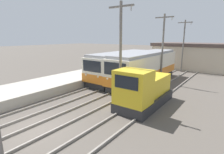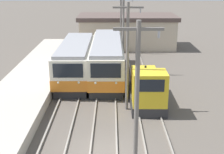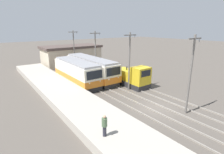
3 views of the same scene
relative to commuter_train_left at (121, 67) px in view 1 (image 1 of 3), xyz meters
The scene contains 11 objects.
ground_plane 12.89m from the commuter_train_left, 78.28° to the right, with size 200.00×200.00×0.00m, color #564F47.
track_left 12.62m from the commuter_train_left, 90.00° to the right, with size 1.54×60.00×0.14m.
track_center 12.93m from the commuter_train_left, 77.40° to the right, with size 1.54×60.00×0.14m.
track_right 13.89m from the commuter_train_left, 65.16° to the right, with size 1.54×60.00×0.14m.
commuter_train_left is the anchor object (origin of this frame).
commuter_train_center 2.89m from the commuter_train_left, 14.65° to the left, with size 2.84×12.17×3.47m.
shunting_locomotive 8.17m from the commuter_train_left, 44.72° to the right, with size 2.40×5.71×3.00m.
catenary_mast_mid 8.32m from the commuter_train_left, 57.16° to the right, with size 2.00×0.20×7.50m.
catenary_mast_far 5.23m from the commuter_train_left, 20.79° to the left, with size 2.00×0.20×7.50m.
catenary_mast_distant 11.12m from the commuter_train_left, 66.58° to the left, with size 2.00×0.20×7.50m.
station_building 14.46m from the commuter_train_left, 68.77° to the left, with size 12.60×6.30×4.17m.
Camera 1 is at (8.69, -4.67, 5.11)m, focal length 28.00 mm.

